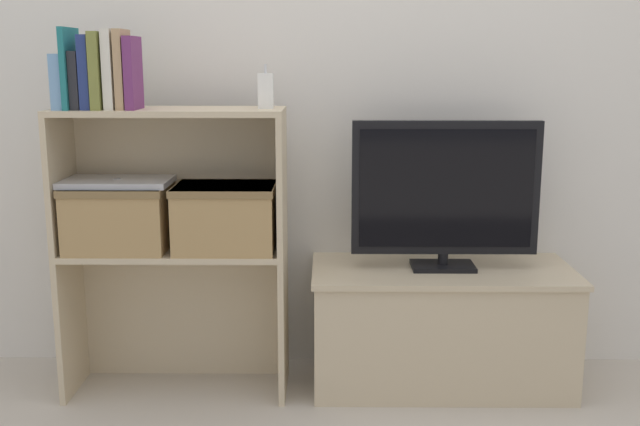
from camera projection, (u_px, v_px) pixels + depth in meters
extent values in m
plane|color=#BCB2A3|center=(320.00, 407.00, 2.53)|extent=(16.00, 16.00, 0.00)
cube|color=silver|center=(321.00, 46.00, 2.72)|extent=(10.00, 0.05, 2.40)
cube|color=#CCB793|center=(440.00, 329.00, 2.68)|extent=(0.90, 0.41, 0.41)
cube|color=#CCB793|center=(442.00, 271.00, 2.64)|extent=(0.92, 0.43, 0.02)
cube|color=black|center=(443.00, 266.00, 2.64)|extent=(0.22, 0.14, 0.02)
cylinder|color=black|center=(443.00, 258.00, 2.63)|extent=(0.04, 0.04, 0.04)
cube|color=black|center=(445.00, 188.00, 2.58)|extent=(0.65, 0.04, 0.46)
cube|color=black|center=(446.00, 189.00, 2.56)|extent=(0.60, 0.00, 0.41)
cube|color=#CCB793|center=(72.00, 319.00, 2.63)|extent=(0.02, 0.29, 0.52)
cube|color=#CCB793|center=(283.00, 320.00, 2.62)|extent=(0.02, 0.29, 0.52)
cube|color=#CCB793|center=(185.00, 307.00, 2.76)|extent=(0.72, 0.02, 0.52)
cube|color=#CCB793|center=(175.00, 251.00, 2.57)|extent=(0.72, 0.29, 0.02)
cube|color=#CCB793|center=(62.00, 179.00, 2.53)|extent=(0.02, 0.29, 0.48)
cube|color=#CCB793|center=(282.00, 180.00, 2.52)|extent=(0.02, 0.29, 0.48)
cube|color=#CCB793|center=(179.00, 173.00, 2.65)|extent=(0.72, 0.02, 0.48)
cube|color=#CCB793|center=(169.00, 112.00, 2.48)|extent=(0.72, 0.29, 0.02)
cube|color=#709ECC|center=(62.00, 82.00, 2.42)|extent=(0.04, 0.14, 0.18)
cube|color=#1E7075|center=(70.00, 69.00, 2.41)|extent=(0.02, 0.16, 0.26)
cube|color=#232328|center=(79.00, 80.00, 2.42)|extent=(0.03, 0.13, 0.19)
cube|color=navy|center=(89.00, 72.00, 2.41)|extent=(0.03, 0.13, 0.24)
cube|color=olive|center=(100.00, 71.00, 2.41)|extent=(0.03, 0.15, 0.25)
cube|color=silver|center=(112.00, 69.00, 2.41)|extent=(0.03, 0.13, 0.25)
cube|color=tan|center=(123.00, 70.00, 2.41)|extent=(0.03, 0.13, 0.25)
cube|color=#6B2D66|center=(133.00, 73.00, 2.41)|extent=(0.03, 0.14, 0.23)
cube|color=white|center=(266.00, 91.00, 2.46)|extent=(0.05, 0.03, 0.11)
cylinder|color=silver|center=(265.00, 69.00, 2.45)|extent=(0.01, 0.01, 0.03)
cube|color=tan|center=(119.00, 217.00, 2.54)|extent=(0.33, 0.25, 0.22)
cube|color=olive|center=(118.00, 188.00, 2.52)|extent=(0.34, 0.26, 0.02)
cube|color=tan|center=(226.00, 217.00, 2.53)|extent=(0.33, 0.25, 0.22)
cube|color=olive|center=(225.00, 189.00, 2.51)|extent=(0.34, 0.26, 0.02)
cube|color=#BCBCC1|center=(117.00, 182.00, 2.51)|extent=(0.36, 0.21, 0.02)
cylinder|color=#99999E|center=(117.00, 179.00, 2.51)|extent=(0.02, 0.02, 0.00)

